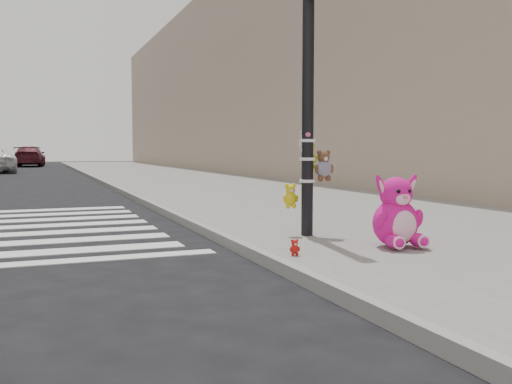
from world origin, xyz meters
name	(u,v)px	position (x,y,z in m)	size (l,w,h in m)	color
ground	(141,293)	(0.00, 0.00, 0.00)	(120.00, 120.00, 0.00)	black
sidewalk_near	(254,193)	(5.00, 10.00, 0.07)	(7.00, 80.00, 0.14)	slate
curb_edge	(133,197)	(1.55, 10.00, 0.07)	(0.12, 80.00, 0.15)	gray
bld_near	(286,72)	(10.50, 20.00, 5.00)	(5.00, 60.00, 10.00)	tan
signal_pole	(309,113)	(2.63, 1.81, 1.81)	(0.68, 0.49, 4.00)	black
pink_bunny	(397,217)	(3.20, 0.57, 0.51)	(0.64, 0.69, 0.90)	#E8138C
red_teddy	(295,247)	(1.80, 0.50, 0.23)	(0.13, 0.09, 0.18)	red
car_maroon_near	(30,156)	(-1.15, 42.29, 0.77)	(2.15, 5.28, 1.53)	#531722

